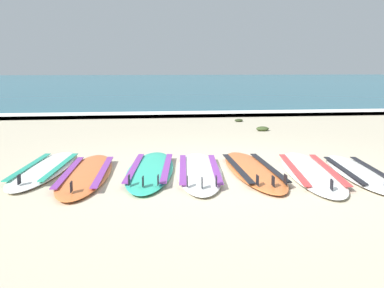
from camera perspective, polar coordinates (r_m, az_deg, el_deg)
name	(u,v)px	position (r m, az deg, el deg)	size (l,w,h in m)	color
ground_plane	(228,175)	(5.63, 4.72, -4.05)	(80.00, 80.00, 0.00)	#C1B599
sea	(152,81)	(41.75, -5.35, 8.24)	(80.00, 60.00, 0.10)	#23667A
wave_foam_strip	(180,114)	(12.22, -1.59, 3.91)	(80.00, 0.77, 0.11)	white
surfboard_0	(45,169)	(6.11, -18.78, -3.09)	(0.81, 2.35, 0.18)	white
surfboard_1	(86,174)	(5.67, -13.74, -3.82)	(0.70, 2.40, 0.18)	orange
surfboard_2	(151,170)	(5.75, -5.48, -3.39)	(0.86, 2.42, 0.18)	#2DB793
surfboard_3	(199,171)	(5.66, 0.92, -3.56)	(0.81, 2.38, 0.18)	white
surfboard_4	(253,170)	(5.78, 7.98, -3.35)	(0.61, 2.37, 0.18)	orange
surfboard_5	(310,171)	(5.85, 15.31, -3.47)	(1.01, 2.56, 0.18)	white
surfboard_6	(358,172)	(5.99, 20.99, -3.47)	(0.81, 2.19, 0.18)	white
seaweed_clump_near_shoreline	(263,129)	(9.55, 9.26, 2.00)	(0.28, 0.22, 0.10)	#384723
seaweed_clump_mid_sand	(239,120)	(11.08, 6.17, 3.12)	(0.21, 0.17, 0.07)	#2D381E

